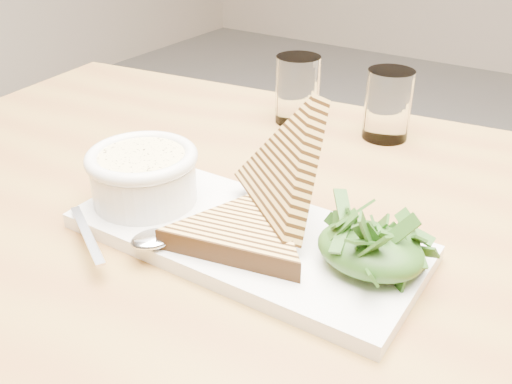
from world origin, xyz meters
The scene contains 14 objects.
table_top centered at (-0.02, -0.25, 0.72)m, with size 1.17×0.78×0.04m, color #905E30.
table_leg_bl centered at (-0.55, 0.09, 0.35)m, with size 0.06×0.06×0.70m, color #905E30.
platter centered at (-0.03, -0.29, 0.75)m, with size 0.36×0.16×0.02m, color white.
soup_bowl centered at (-0.16, -0.30, 0.78)m, with size 0.11×0.11×0.04m, color white.
soup centered at (-0.16, -0.30, 0.80)m, with size 0.09×0.09×0.01m, color #F7E49D.
bowl_rim centered at (-0.16, -0.30, 0.81)m, with size 0.12×0.12×0.01m, color white.
sandwich_flat centered at (-0.02, -0.31, 0.77)m, with size 0.17×0.17×0.02m, color tan, non-canonical shape.
sandwich_lean centered at (-0.01, -0.25, 0.81)m, with size 0.17×0.17×0.09m, color tan, non-canonical shape.
salad_base centered at (0.10, -0.28, 0.77)m, with size 0.10×0.08×0.04m, color #194511.
arugula_pile centered at (0.10, -0.28, 0.78)m, with size 0.11×0.10×0.05m, color #34561F, non-canonical shape.
spoon_bowl centered at (-0.09, -0.36, 0.76)m, with size 0.03×0.05×0.01m, color silver.
spoon_handle centered at (-0.15, -0.38, 0.76)m, with size 0.11×0.01×0.00m, color silver.
glass_near centered at (-0.15, 0.03, 0.79)m, with size 0.07×0.07×0.10m, color white.
glass_far centered at (-0.02, 0.04, 0.79)m, with size 0.06×0.06×0.10m, color white.
Camera 1 is at (0.24, -0.68, 1.07)m, focal length 40.00 mm.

